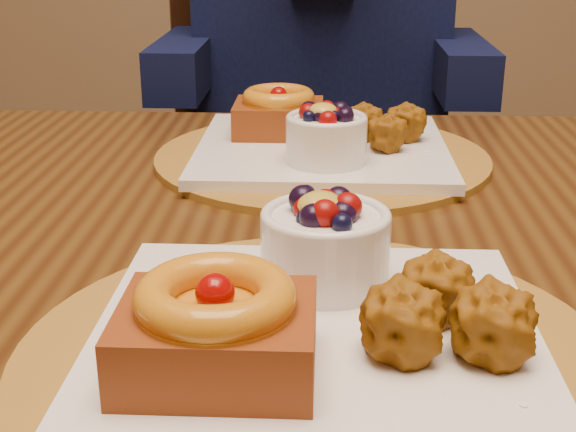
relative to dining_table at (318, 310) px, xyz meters
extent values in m
cube|color=#351B09|center=(0.00, 0.00, 0.06)|extent=(1.60, 0.90, 0.04)
cylinder|color=brown|center=(0.00, -0.22, 0.08)|extent=(0.38, 0.38, 0.01)
cube|color=white|center=(0.00, -0.22, 0.09)|extent=(0.28, 0.28, 0.01)
cube|color=#481906|center=(-0.06, -0.27, 0.12)|extent=(0.11, 0.09, 0.04)
torus|color=#B7510B|center=(-0.06, -0.27, 0.14)|extent=(0.09, 0.09, 0.02)
sphere|color=#810402|center=(-0.06, -0.27, 0.15)|extent=(0.02, 0.02, 0.02)
sphere|color=#9A5B0B|center=(0.08, -0.19, 0.12)|extent=(0.04, 0.04, 0.04)
sphere|color=#9A5B0B|center=(0.05, -0.24, 0.12)|extent=(0.04, 0.04, 0.04)
sphere|color=#9A5B0B|center=(0.10, -0.24, 0.12)|extent=(0.04, 0.04, 0.04)
cylinder|color=white|center=(0.01, -0.14, 0.12)|extent=(0.09, 0.09, 0.05)
torus|color=white|center=(0.01, -0.14, 0.15)|extent=(0.09, 0.09, 0.01)
ellipsoid|color=gold|center=(0.00, -0.14, 0.16)|extent=(0.03, 0.03, 0.02)
cylinder|color=brown|center=(0.00, 0.22, 0.08)|extent=(0.38, 0.38, 0.01)
cube|color=white|center=(0.00, 0.22, 0.09)|extent=(0.28, 0.28, 0.01)
cube|color=#481906|center=(-0.05, 0.26, 0.12)|extent=(0.10, 0.08, 0.04)
torus|color=#B7510B|center=(-0.05, 0.26, 0.14)|extent=(0.08, 0.08, 0.02)
sphere|color=#810402|center=(-0.05, 0.26, 0.14)|extent=(0.02, 0.02, 0.02)
sphere|color=#9A5B0B|center=(0.07, 0.20, 0.12)|extent=(0.04, 0.04, 0.04)
sphere|color=#9A5B0B|center=(0.05, 0.24, 0.12)|extent=(0.04, 0.04, 0.04)
sphere|color=#9A5B0B|center=(0.10, 0.24, 0.12)|extent=(0.04, 0.04, 0.04)
cylinder|color=white|center=(0.00, 0.15, 0.12)|extent=(0.08, 0.08, 0.05)
torus|color=white|center=(0.00, 0.15, 0.14)|extent=(0.08, 0.08, 0.01)
ellipsoid|color=gold|center=(0.00, 0.15, 0.15)|extent=(0.03, 0.03, 0.02)
cube|color=black|center=(-0.02, 0.67, -0.23)|extent=(0.53, 0.53, 0.04)
cylinder|color=black|center=(0.21, 0.54, -0.47)|extent=(0.04, 0.04, 0.42)
cylinder|color=black|center=(-0.25, 0.81, -0.47)|extent=(0.04, 0.04, 0.42)
cylinder|color=black|center=(0.11, 0.90, -0.47)|extent=(0.04, 0.04, 0.42)
cube|color=black|center=(-0.07, 0.86, -0.01)|extent=(0.43, 0.14, 0.45)
cube|color=black|center=(-0.01, 0.77, 0.13)|extent=(0.43, 0.22, 0.61)
cube|color=black|center=(-0.23, 0.65, 0.11)|extent=(0.08, 0.30, 0.08)
cube|color=black|center=(0.22, 0.65, 0.11)|extent=(0.08, 0.30, 0.08)
camera|label=1|loc=(0.00, -0.66, 0.34)|focal=50.00mm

